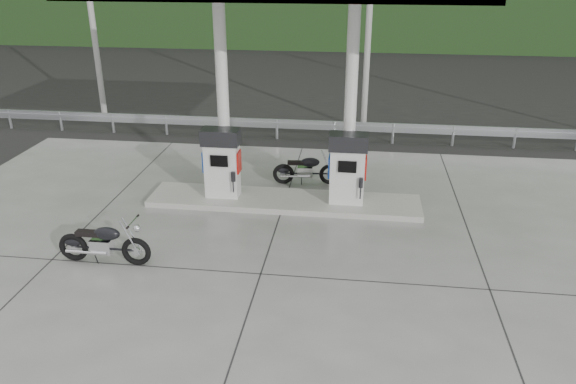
# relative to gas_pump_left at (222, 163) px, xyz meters

# --- Properties ---
(ground) EXTENTS (160.00, 160.00, 0.00)m
(ground) POSITION_rel_gas_pump_left_xyz_m (1.60, -2.50, -1.07)
(ground) COLOR black
(ground) RESTS_ON ground
(forecourt_apron) EXTENTS (18.00, 14.00, 0.02)m
(forecourt_apron) POSITION_rel_gas_pump_left_xyz_m (1.60, -2.50, -1.06)
(forecourt_apron) COLOR slate
(forecourt_apron) RESTS_ON ground
(pump_island) EXTENTS (7.00, 1.40, 0.15)m
(pump_island) POSITION_rel_gas_pump_left_xyz_m (1.60, 0.00, -0.98)
(pump_island) COLOR gray
(pump_island) RESTS_ON forecourt_apron
(gas_pump_left) EXTENTS (0.95, 0.55, 1.80)m
(gas_pump_left) POSITION_rel_gas_pump_left_xyz_m (0.00, 0.00, 0.00)
(gas_pump_left) COLOR silver
(gas_pump_left) RESTS_ON pump_island
(gas_pump_right) EXTENTS (0.95, 0.55, 1.80)m
(gas_pump_right) POSITION_rel_gas_pump_left_xyz_m (3.20, 0.00, 0.00)
(gas_pump_right) COLOR silver
(gas_pump_right) RESTS_ON pump_island
(canopy_column_left) EXTENTS (0.30, 0.30, 5.00)m
(canopy_column_left) POSITION_rel_gas_pump_left_xyz_m (0.00, 0.40, 1.60)
(canopy_column_left) COLOR white
(canopy_column_left) RESTS_ON pump_island
(canopy_column_right) EXTENTS (0.30, 0.30, 5.00)m
(canopy_column_right) POSITION_rel_gas_pump_left_xyz_m (3.20, 0.40, 1.60)
(canopy_column_right) COLOR white
(canopy_column_right) RESTS_ON pump_island
(guardrail) EXTENTS (26.00, 0.16, 1.42)m
(guardrail) POSITION_rel_gas_pump_left_xyz_m (1.60, 5.50, -0.36)
(guardrail) COLOR #9B9EA3
(guardrail) RESTS_ON ground
(road) EXTENTS (60.00, 7.00, 0.01)m
(road) POSITION_rel_gas_pump_left_xyz_m (1.60, 9.00, -1.07)
(road) COLOR black
(road) RESTS_ON ground
(utility_pole_a) EXTENTS (0.22, 0.22, 8.00)m
(utility_pole_a) POSITION_rel_gas_pump_left_xyz_m (-6.40, 7.00, 2.93)
(utility_pole_a) COLOR #979892
(utility_pole_a) RESTS_ON ground
(utility_pole_b) EXTENTS (0.22, 0.22, 8.00)m
(utility_pole_b) POSITION_rel_gas_pump_left_xyz_m (3.60, 7.00, 2.93)
(utility_pole_b) COLOR #979892
(utility_pole_b) RESTS_ON ground
(tree_band) EXTENTS (80.00, 6.00, 6.00)m
(tree_band) POSITION_rel_gas_pump_left_xyz_m (1.60, 27.50, 1.93)
(tree_band) COLOR black
(tree_band) RESTS_ON ground
(forested_hills) EXTENTS (100.00, 40.00, 140.00)m
(forested_hills) POSITION_rel_gas_pump_left_xyz_m (1.60, 57.50, -1.07)
(forested_hills) COLOR black
(forested_hills) RESTS_ON ground
(motorcycle_left) EXTENTS (1.88, 0.61, 0.89)m
(motorcycle_left) POSITION_rel_gas_pump_left_xyz_m (-1.71, -3.45, -0.61)
(motorcycle_left) COLOR black
(motorcycle_left) RESTS_ON forecourt_apron
(motorcycle_right) EXTENTS (1.82, 0.74, 0.84)m
(motorcycle_right) POSITION_rel_gas_pump_left_xyz_m (2.05, 1.44, -0.63)
(motorcycle_right) COLOR black
(motorcycle_right) RESTS_ON forecourt_apron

